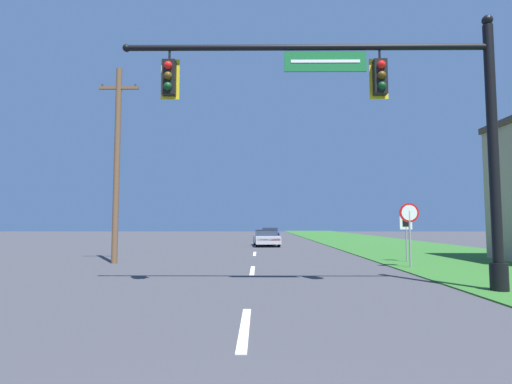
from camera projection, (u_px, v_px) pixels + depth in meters
grass_verge_right at (392, 246)px, 30.60m from camera, size 10.00×110.00×0.04m
road_center_line at (255, 254)px, 22.70m from camera, size 0.16×34.80×0.01m
signal_mast at (396, 120)px, 10.54m from camera, size 10.05×0.47×7.31m
car_ahead at (266, 238)px, 30.55m from camera, size 2.08×4.51×1.19m
far_car at (270, 234)px, 42.75m from camera, size 1.82×4.64×1.19m
stop_sign at (409, 220)px, 15.68m from camera, size 0.76×0.07×2.50m
route_sign_post at (406, 228)px, 17.87m from camera, size 0.55×0.06×2.03m
utility_pole_near at (117, 161)px, 17.77m from camera, size 1.80×0.26×8.75m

